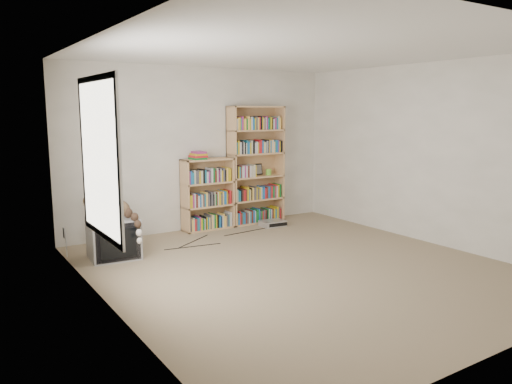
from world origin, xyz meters
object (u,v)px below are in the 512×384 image
bookcase_tall (255,168)px  dvd_player (273,223)px  crt_tv (114,238)px  bookcase_short (207,197)px  cat (114,212)px

bookcase_tall → dvd_player: (0.08, -0.40, -0.86)m
bookcase_tall → dvd_player: 0.95m
dvd_player → crt_tv: bearing=-166.8°
dvd_player → bookcase_short: bearing=163.6°
cat → bookcase_tall: bearing=35.5°
cat → bookcase_short: 1.93m
bookcase_tall → bookcase_short: (-0.90, -0.00, -0.40)m
cat → bookcase_short: bookcase_short is taller
crt_tv → dvd_player: crt_tv is taller
crt_tv → bookcase_short: (1.72, 0.75, 0.26)m
bookcase_tall → dvd_player: bearing=-79.2°
bookcase_short → bookcase_tall: bearing=0.1°
bookcase_tall → bookcase_short: bearing=-179.9°
cat → dvd_player: size_ratio=1.72×
crt_tv → dvd_player: 2.73m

